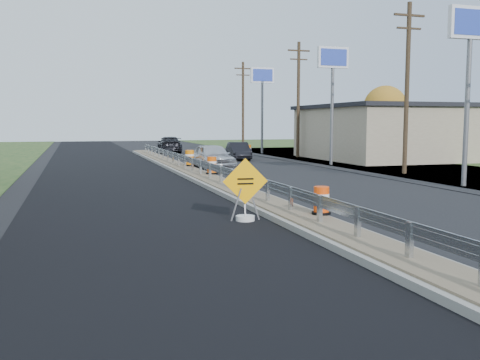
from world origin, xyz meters
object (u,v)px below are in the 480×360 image
object	(u,v)px
car_dark_mid	(239,151)
car_dark_far	(170,145)
caution_sign	(245,205)
barrel_median_far	(190,158)
barrel_shoulder_far	(248,151)
car_silver	(212,157)
barrel_median_mid	(212,166)
barrel_median_near	(321,201)

from	to	relation	value
car_dark_mid	car_dark_far	xyz separation A→B (m)	(-3.44, 11.34, 0.09)
caution_sign	barrel_median_far	world-z (taller)	caution_sign
barrel_shoulder_far	car_dark_mid	size ratio (longest dim) A/B	0.24
barrel_median_far	barrel_shoulder_far	world-z (taller)	barrel_median_far
caution_sign	barrel_shoulder_far	world-z (taller)	caution_sign
car_silver	car_dark_far	size ratio (longest dim) A/B	0.89
caution_sign	barrel_median_far	distance (m)	17.58
barrel_median_mid	car_dark_mid	size ratio (longest dim) A/B	0.22
car_silver	car_dark_mid	bearing A→B (deg)	60.33
barrel_shoulder_far	car_dark_far	distance (m)	9.44
caution_sign	car_silver	xyz separation A→B (m)	(3.29, 16.73, 0.34)
caution_sign	barrel_median_far	xyz separation A→B (m)	(2.04, 17.46, 0.23)
caution_sign	car_dark_far	bearing A→B (deg)	89.46
car_silver	barrel_shoulder_far	bearing A→B (deg)	59.85
car_dark_mid	barrel_median_far	bearing A→B (deg)	-118.23
barrel_shoulder_far	car_dark_far	bearing A→B (deg)	124.80
barrel_median_mid	barrel_shoulder_far	xyz separation A→B (m)	(7.42, 16.68, -0.18)
caution_sign	car_silver	world-z (taller)	caution_sign
barrel_median_mid	car_silver	xyz separation A→B (m)	(1.25, 4.76, 0.15)
car_silver	car_dark_mid	distance (m)	9.35
barrel_median_far	car_dark_mid	world-z (taller)	car_dark_mid
barrel_median_mid	barrel_median_far	distance (m)	5.49
barrel_median_mid	barrel_median_far	size ratio (longest dim) A/B	0.92
barrel_shoulder_far	car_silver	bearing A→B (deg)	-117.37
barrel_median_near	barrel_median_far	xyz separation A→B (m)	(0.00, 18.26, 0.08)
barrel_shoulder_far	car_silver	world-z (taller)	car_silver
barrel_median_mid	car_dark_far	world-z (taller)	car_dark_far
barrel_median_near	car_dark_mid	world-z (taller)	car_dark_mid
car_dark_mid	barrel_median_near	bearing A→B (deg)	-94.42
barrel_median_near	barrel_median_mid	world-z (taller)	barrel_median_mid
car_dark_far	barrel_median_far	bearing A→B (deg)	90.46
barrel_median_mid	caution_sign	bearing A→B (deg)	-99.69
car_dark_mid	car_dark_far	size ratio (longest dim) A/B	0.78
barrel_median_mid	car_dark_far	xyz separation A→B (m)	(2.04, 24.43, 0.12)
car_dark_far	barrel_shoulder_far	bearing A→B (deg)	131.39
caution_sign	barrel_median_near	size ratio (longest dim) A/B	2.28
barrel_median_near	barrel_median_far	distance (m)	18.26
barrel_median_near	barrel_median_mid	distance (m)	12.77
barrel_shoulder_far	caution_sign	bearing A→B (deg)	-108.29
barrel_median_mid	car_silver	world-z (taller)	car_silver
barrel_shoulder_far	car_silver	size ratio (longest dim) A/B	0.21
barrel_median_near	barrel_median_far	size ratio (longest dim) A/B	0.83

